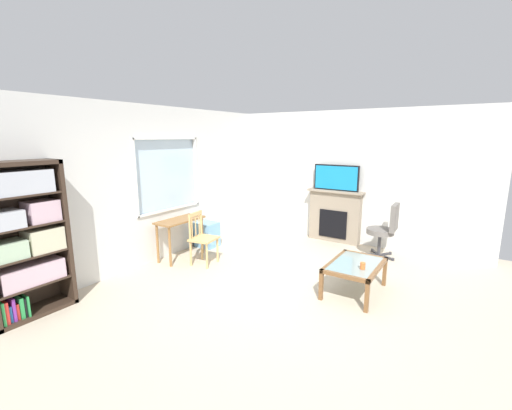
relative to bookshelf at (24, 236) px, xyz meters
The scene contains 12 objects.
ground 3.31m from the bookshelf, 45.93° to the right, with size 6.58×6.01×0.02m, color beige.
wall_back_with_window 2.20m from the bookshelf, ahead, with size 5.58×0.15×2.67m.
wall_right 5.53m from the bookshelf, 24.18° to the right, with size 0.12×5.21×2.67m, color silver.
bookshelf is the anchor object (origin of this frame).
desk_under_window 2.44m from the bookshelf, ahead, with size 0.90×0.40×0.72m.
wooden_chair 2.54m from the bookshelf, 14.48° to the right, with size 0.48×0.46×0.90m.
plastic_drawer_unit 3.25m from the bookshelf, ahead, with size 0.35×0.40×0.49m, color #72ADDB.
fireplace 5.31m from the bookshelf, 22.71° to the right, with size 0.26×1.15×1.08m.
tv 5.29m from the bookshelf, 22.78° to the right, with size 0.06×0.92×0.52m.
office_chair 5.46m from the bookshelf, 35.45° to the right, with size 0.56×0.58×1.00m.
coffee_table 4.22m from the bookshelf, 48.74° to the right, with size 0.98×0.66×0.43m.
sippy_cup 4.22m from the bookshelf, 51.64° to the right, with size 0.07×0.07×0.09m, color orange.
Camera 1 is at (-3.88, -2.15, 2.15)m, focal length 23.65 mm.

